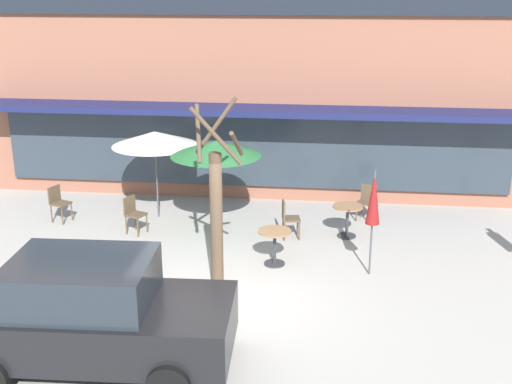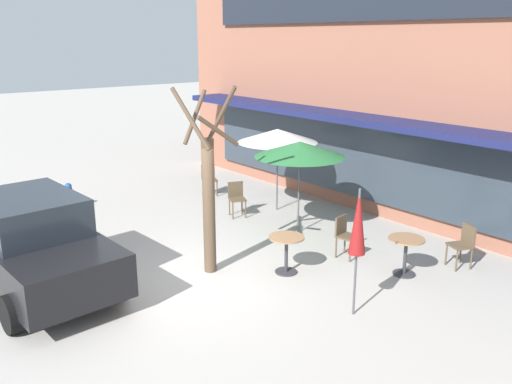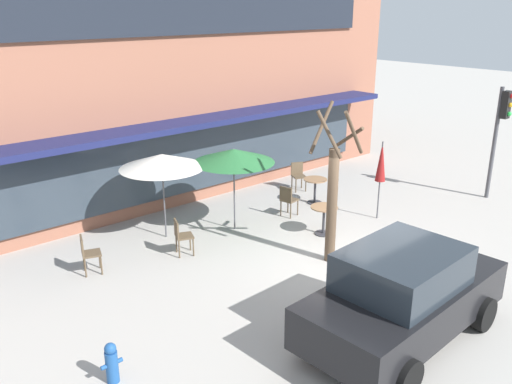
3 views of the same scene
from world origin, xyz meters
name	(u,v)px [view 2 (image 2 of 3)]	position (x,y,z in m)	size (l,w,h in m)	color
ground_plane	(183,280)	(0.00, 0.00, 0.00)	(80.00, 80.00, 0.00)	#ADA8A0
building_facade	(478,64)	(0.00, 9.97, 3.76)	(16.84, 9.10, 7.53)	#935B47
cafe_table_near_wall	(406,250)	(2.52, 3.52, 0.52)	(0.70, 0.70, 0.76)	#333338
cafe_table_streetside	(286,248)	(0.99, 1.78, 0.52)	(0.70, 0.70, 0.76)	#333338
patio_umbrella_green_folded	(300,149)	(-0.54, 3.55, 2.02)	(2.10, 2.10, 2.20)	#4C4C51
patio_umbrella_cream_folded	(358,223)	(2.95, 1.54, 1.63)	(0.28, 0.28, 2.20)	#4C4C51
patio_umbrella_corner_open	(278,136)	(-2.19, 4.32, 2.02)	(2.10, 2.10, 2.20)	#4C4C51
cafe_chair_0	(237,196)	(-2.47, 3.17, 0.53)	(0.52, 0.52, 0.89)	brown
cafe_chair_1	(463,243)	(3.03, 4.73, 0.53)	(0.52, 0.52, 0.89)	brown
cafe_chair_2	(345,233)	(1.16, 3.29, 0.53)	(0.46, 0.46, 0.89)	brown
cafe_chair_3	(209,177)	(-4.54, 3.73, 0.53)	(0.51, 0.51, 0.89)	brown
parked_sedan	(33,243)	(-1.43, -2.25, 0.88)	(4.28, 2.17, 1.76)	black
street_tree	(208,193)	(-0.02, 0.66, 1.62)	(1.01, 1.02, 3.65)	brown
fire_hydrant	(69,195)	(-5.86, 0.03, 0.35)	(0.36, 0.20, 0.71)	#1E4C8C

